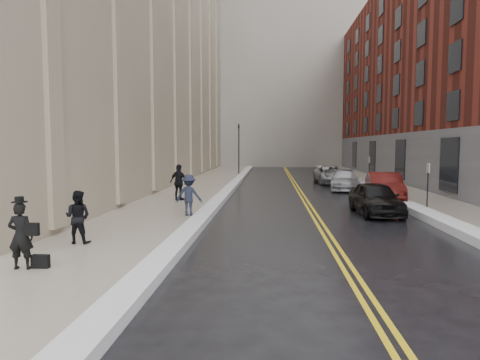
# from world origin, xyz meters

# --- Properties ---
(ground) EXTENTS (160.00, 160.00, 0.00)m
(ground) POSITION_xyz_m (0.00, 0.00, 0.00)
(ground) COLOR black
(ground) RESTS_ON ground
(sidewalk_left) EXTENTS (4.00, 64.00, 0.15)m
(sidewalk_left) POSITION_xyz_m (-4.50, 16.00, 0.07)
(sidewalk_left) COLOR gray
(sidewalk_left) RESTS_ON ground
(sidewalk_right) EXTENTS (3.00, 64.00, 0.15)m
(sidewalk_right) POSITION_xyz_m (9.00, 16.00, 0.07)
(sidewalk_right) COLOR gray
(sidewalk_right) RESTS_ON ground
(lane_stripe_a) EXTENTS (0.12, 64.00, 0.01)m
(lane_stripe_a) POSITION_xyz_m (2.38, 16.00, 0.00)
(lane_stripe_a) COLOR gold
(lane_stripe_a) RESTS_ON ground
(lane_stripe_b) EXTENTS (0.12, 64.00, 0.01)m
(lane_stripe_b) POSITION_xyz_m (2.62, 16.00, 0.00)
(lane_stripe_b) COLOR gold
(lane_stripe_b) RESTS_ON ground
(snow_ridge_left) EXTENTS (0.70, 60.80, 0.26)m
(snow_ridge_left) POSITION_xyz_m (-2.20, 16.00, 0.13)
(snow_ridge_left) COLOR white
(snow_ridge_left) RESTS_ON ground
(snow_ridge_right) EXTENTS (0.85, 60.80, 0.30)m
(snow_ridge_right) POSITION_xyz_m (7.15, 16.00, 0.15)
(snow_ridge_right) COLOR white
(snow_ridge_right) RESTS_ON ground
(tower_far_right) EXTENTS (22.00, 18.00, 44.00)m
(tower_far_right) POSITION_xyz_m (14.00, 66.00, 22.00)
(tower_far_right) COLOR slate
(tower_far_right) RESTS_ON ground
(tower_far_left) EXTENTS (22.00, 18.00, 60.00)m
(tower_far_left) POSITION_xyz_m (-12.00, 72.00, 30.00)
(tower_far_left) COLOR slate
(tower_far_left) RESTS_ON ground
(traffic_signal) EXTENTS (0.18, 0.15, 5.20)m
(traffic_signal) POSITION_xyz_m (-2.60, 30.00, 3.08)
(traffic_signal) COLOR black
(traffic_signal) RESTS_ON ground
(parking_sign_near) EXTENTS (0.06, 0.35, 2.23)m
(parking_sign_near) POSITION_xyz_m (7.90, 8.00, 1.36)
(parking_sign_near) COLOR black
(parking_sign_near) RESTS_ON ground
(parking_sign_far) EXTENTS (0.06, 0.35, 2.23)m
(parking_sign_far) POSITION_xyz_m (7.90, 20.00, 1.36)
(parking_sign_far) COLOR black
(parking_sign_far) RESTS_ON ground
(car_black) EXTENTS (1.87, 4.31, 1.45)m
(car_black) POSITION_xyz_m (5.20, 6.65, 0.72)
(car_black) COLOR black
(car_black) RESTS_ON ground
(car_maroon) EXTENTS (2.26, 4.96, 1.58)m
(car_maroon) POSITION_xyz_m (6.80, 11.39, 0.79)
(car_maroon) COLOR #470F0C
(car_maroon) RESTS_ON ground
(car_silver_near) EXTENTS (2.49, 4.87, 1.35)m
(car_silver_near) POSITION_xyz_m (5.65, 17.22, 0.68)
(car_silver_near) COLOR #A8AAB0
(car_silver_near) RESTS_ON ground
(car_silver_far) EXTENTS (2.67, 5.27, 1.43)m
(car_silver_far) POSITION_xyz_m (5.47, 22.07, 0.71)
(car_silver_far) COLOR #9FA2A7
(car_silver_far) RESTS_ON ground
(pedestrian_main) EXTENTS (0.62, 0.45, 1.58)m
(pedestrian_main) POSITION_xyz_m (-5.27, -2.98, 0.94)
(pedestrian_main) COLOR black
(pedestrian_main) RESTS_ON sidewalk_left
(pedestrian_a) EXTENTS (0.79, 0.63, 1.58)m
(pedestrian_a) POSITION_xyz_m (-5.13, -0.30, 0.94)
(pedestrian_a) COLOR black
(pedestrian_a) RESTS_ON sidewalk_left
(pedestrian_b) EXTENTS (1.17, 0.76, 1.70)m
(pedestrian_b) POSITION_xyz_m (-2.80, 4.92, 1.00)
(pedestrian_b) COLOR #1A1E2E
(pedestrian_b) RESTS_ON sidewalk_left
(pedestrian_c) EXTENTS (1.21, 0.85, 1.91)m
(pedestrian_c) POSITION_xyz_m (-4.26, 9.78, 1.11)
(pedestrian_c) COLOR black
(pedestrian_c) RESTS_ON sidewalk_left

